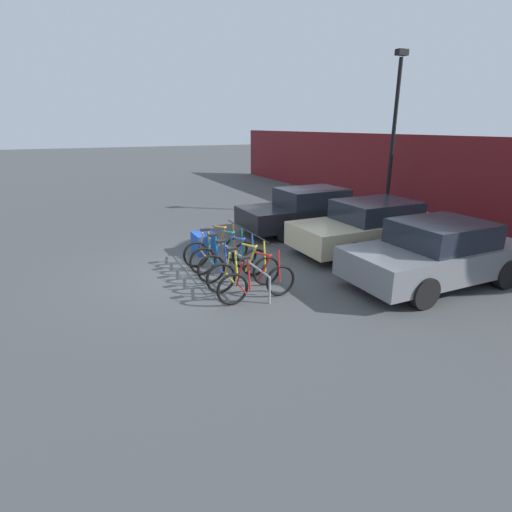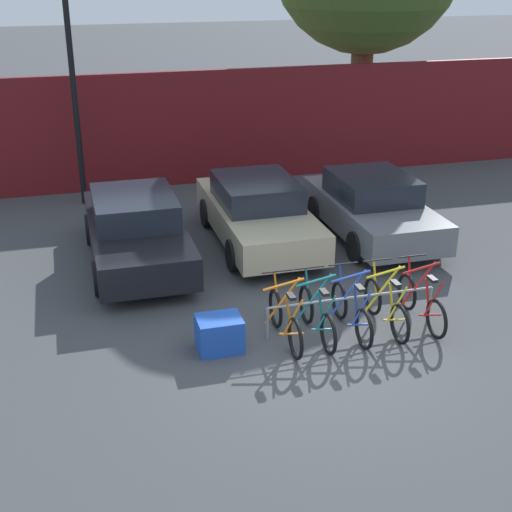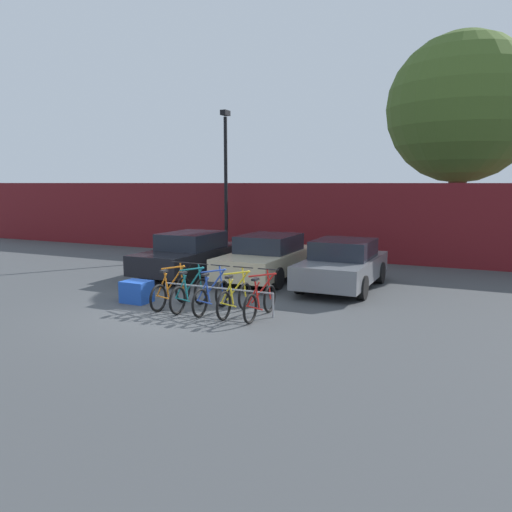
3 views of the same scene
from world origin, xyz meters
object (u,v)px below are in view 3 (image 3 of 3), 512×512
object	(u,v)px
car_black	(190,254)
cargo_crate	(137,292)
bicycle_blue	(211,296)
bicycle_orange	(171,292)
tree_behind_hoarding	(462,109)
bicycle_red	(260,301)
bike_rack	(217,291)
car_grey	(343,264)
bicycle_teal	(190,294)
lamp_post	(226,176)
car_beige	(268,257)
bicycle_yellow	(235,299)

from	to	relation	value
car_black	cargo_crate	bearing A→B (deg)	-77.93
cargo_crate	bicycle_blue	bearing A→B (deg)	-0.71
bicycle_orange	tree_behind_hoarding	bearing A→B (deg)	58.76
car_black	bicycle_blue	bearing A→B (deg)	-52.11
bicycle_red	car_black	world-z (taller)	car_black
bike_rack	car_grey	world-z (taller)	car_grey
bike_rack	bicycle_orange	size ratio (longest dim) A/B	1.72
bicycle_orange	tree_behind_hoarding	size ratio (longest dim) A/B	0.20
bicycle_teal	cargo_crate	bearing A→B (deg)	178.38
bicycle_blue	lamp_post	bearing A→B (deg)	117.22
lamp_post	cargo_crate	bearing A→B (deg)	-78.06
bicycle_teal	car_grey	bearing A→B (deg)	54.94
bicycle_orange	lamp_post	xyz separation A→B (m)	(-2.75, 7.97, 2.90)
bike_rack	car_black	xyz separation A→B (m)	(-3.09, 3.74, 0.22)
car_beige	car_grey	distance (m)	2.52
bicycle_orange	bicycle_yellow	world-z (taller)	same
bicycle_blue	bicycle_red	size ratio (longest dim) A/B	1.00
bike_rack	bicycle_blue	distance (m)	0.19
bicycle_orange	cargo_crate	distance (m)	1.07
bicycle_teal	tree_behind_hoarding	xyz separation A→B (m)	(5.25, 10.77, 5.35)
cargo_crate	bicycle_red	bearing A→B (deg)	-0.45
bicycle_teal	car_grey	world-z (taller)	car_grey
car_grey	lamp_post	world-z (taller)	lamp_post
car_black	car_grey	distance (m)	5.11
bicycle_orange	bicycle_blue	xyz separation A→B (m)	(1.13, 0.00, 0.00)
bicycle_yellow	car_black	xyz separation A→B (m)	(-3.64, 3.89, 0.31)
bicycle_red	car_beige	distance (m)	4.59
bicycle_yellow	lamp_post	size ratio (longest dim) A/B	0.29
bicycle_orange	bicycle_blue	distance (m)	1.13
bicycle_orange	cargo_crate	xyz separation A→B (m)	(-1.07, 0.03, -0.10)
bicycle_blue	tree_behind_hoarding	distance (m)	12.90
bicycle_blue	lamp_post	size ratio (longest dim) A/B	0.29
car_grey	lamp_post	xyz separation A→B (m)	(-5.97, 4.06, 2.58)
bike_rack	bicycle_orange	bearing A→B (deg)	-172.92
bicycle_orange	car_grey	xyz separation A→B (m)	(3.22, 3.92, 0.31)
car_grey	lamp_post	size ratio (longest dim) A/B	0.70
bicycle_orange	car_black	distance (m)	4.33
bicycle_blue	bicycle_red	distance (m)	1.26
bicycle_orange	bicycle_yellow	xyz separation A→B (m)	(1.75, 0.00, 0.00)
bicycle_yellow	bicycle_orange	bearing A→B (deg)	-178.69
bike_rack	bicycle_blue	xyz separation A→B (m)	(-0.06, -0.15, -0.10)
bicycle_blue	car_beige	bearing A→B (deg)	96.66
cargo_crate	bike_rack	bearing A→B (deg)	3.07
bike_rack	bicycle_teal	size ratio (longest dim) A/B	1.72
tree_behind_hoarding	cargo_crate	bearing A→B (deg)	-122.54
bicycle_orange	bicycle_teal	xyz separation A→B (m)	(0.54, 0.00, 0.00)
car_grey	lamp_post	distance (m)	7.66
bicycle_teal	car_beige	size ratio (longest dim) A/B	0.38
bike_rack	tree_behind_hoarding	distance (m)	12.71
bicycle_blue	lamp_post	world-z (taller)	lamp_post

